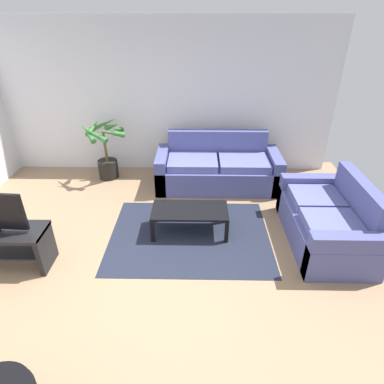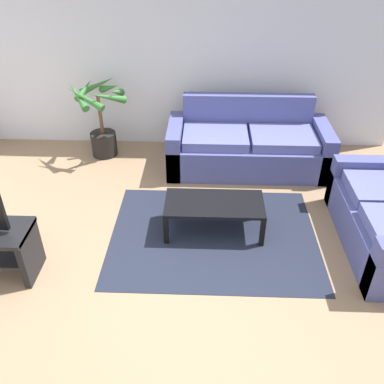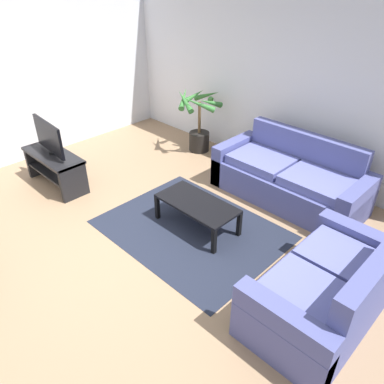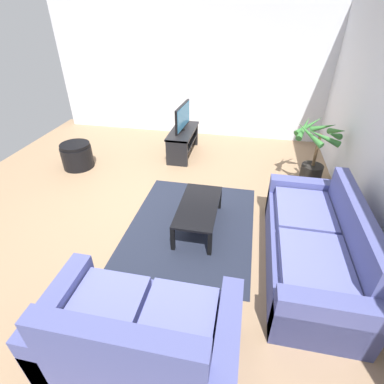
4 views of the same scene
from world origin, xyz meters
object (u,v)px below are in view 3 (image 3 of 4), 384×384
at_px(couch_main, 290,180).
at_px(tv, 49,137).
at_px(tv_stand, 55,165).
at_px(potted_palm, 199,123).
at_px(couch_loveseat, 326,292).
at_px(coffee_table, 197,206).

height_order(couch_main, tv, tv).
bearing_deg(tv_stand, potted_palm, 73.95).
bearing_deg(couch_loveseat, potted_palm, 151.76).
xyz_separation_m(couch_loveseat, tv_stand, (-4.07, -0.56, 0.04)).
bearing_deg(tv, couch_main, 38.30).
xyz_separation_m(coffee_table, potted_palm, (-1.55, 1.65, 0.19)).
relative_size(tv_stand, tv, 1.34).
height_order(couch_loveseat, tv, tv).
height_order(tv_stand, potted_palm, potted_palm).
xyz_separation_m(couch_main, couch_loveseat, (1.38, -1.57, -0.00)).
xyz_separation_m(couch_main, potted_palm, (-2.01, 0.25, 0.21)).
bearing_deg(couch_main, couch_loveseat, -48.75).
bearing_deg(potted_palm, couch_loveseat, -28.24).
height_order(couch_main, potted_palm, potted_palm).
xyz_separation_m(couch_main, tv, (-2.69, -2.13, 0.48)).
xyz_separation_m(couch_loveseat, tv, (-4.07, -0.56, 0.49)).
xyz_separation_m(couch_main, tv_stand, (-2.69, -2.13, 0.04)).
xyz_separation_m(tv_stand, tv, (0.00, 0.00, 0.45)).
bearing_deg(potted_palm, couch_main, -7.08).
relative_size(couch_loveseat, tv_stand, 1.47).
distance_m(tv_stand, potted_palm, 2.48).
bearing_deg(tv, couch_loveseat, 7.81).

